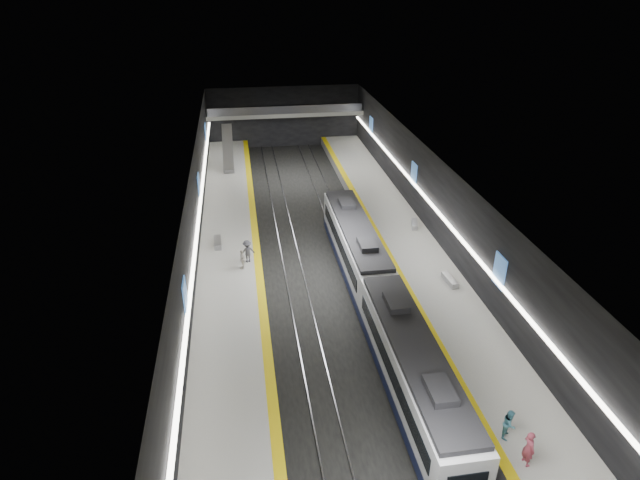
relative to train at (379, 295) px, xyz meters
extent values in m
plane|color=black|center=(-2.50, 6.19, -2.20)|extent=(70.00, 70.00, 0.00)
cube|color=beige|center=(-2.50, 6.19, 5.80)|extent=(20.00, 70.00, 0.04)
cube|color=black|center=(-12.50, 6.19, 1.80)|extent=(0.04, 70.00, 8.00)
cube|color=black|center=(7.50, 6.19, 1.80)|extent=(0.04, 70.00, 8.00)
cube|color=black|center=(-2.50, 41.19, 1.80)|extent=(20.00, 0.04, 8.00)
cube|color=slate|center=(-10.00, 6.19, -1.70)|extent=(5.00, 70.00, 1.00)
cube|color=#ACACA7|center=(-10.00, 6.19, -1.19)|extent=(5.00, 70.00, 0.02)
cube|color=yellow|center=(-7.80, 6.19, -1.18)|extent=(0.60, 70.00, 0.02)
cube|color=slate|center=(5.00, 6.19, -1.70)|extent=(5.00, 70.00, 1.00)
cube|color=#ACACA7|center=(5.00, 6.19, -1.19)|extent=(5.00, 70.00, 0.02)
cube|color=yellow|center=(2.80, 6.19, -1.18)|extent=(0.60, 70.00, 0.02)
cube|color=gray|center=(-5.72, 6.19, -2.14)|extent=(0.08, 70.00, 0.12)
cube|color=gray|center=(-4.28, 6.19, -2.14)|extent=(0.08, 70.00, 0.12)
cube|color=gray|center=(-0.72, 6.19, -2.14)|extent=(0.08, 70.00, 0.12)
cube|color=gray|center=(0.72, 6.19, -2.14)|extent=(0.08, 70.00, 0.12)
cube|color=#0E1535|center=(0.00, -7.50, -1.45)|extent=(2.65, 15.00, 0.80)
cube|color=silver|center=(0.00, -7.50, 0.20)|extent=(2.65, 15.00, 2.50)
cube|color=black|center=(0.00, -7.50, 1.60)|extent=(2.44, 14.25, 0.30)
cube|color=black|center=(0.00, -7.50, 0.25)|extent=(2.69, 13.20, 1.00)
cube|color=#0E1535|center=(0.00, 7.50, -1.45)|extent=(2.65, 15.00, 0.80)
cube|color=silver|center=(0.00, 7.50, 0.20)|extent=(2.65, 15.00, 2.50)
cube|color=black|center=(0.00, 7.50, 1.60)|extent=(2.44, 14.25, 0.30)
cube|color=black|center=(0.00, 7.50, 0.25)|extent=(2.69, 13.20, 1.00)
cube|color=black|center=(0.00, -0.02, 0.15)|extent=(1.85, 0.05, 1.20)
cube|color=#3866A9|center=(-12.42, -1.81, 2.30)|extent=(0.10, 1.50, 2.20)
cube|color=#3866A9|center=(-12.42, 16.19, 2.30)|extent=(0.10, 1.50, 2.20)
cube|color=#3866A9|center=(-12.42, 33.19, 2.30)|extent=(0.10, 1.50, 2.20)
cube|color=#3866A9|center=(7.42, -1.81, 2.30)|extent=(0.10, 1.50, 2.20)
cube|color=#3866A9|center=(7.42, 16.19, 2.30)|extent=(0.10, 1.50, 2.20)
cube|color=#3866A9|center=(7.42, 33.19, 2.30)|extent=(0.10, 1.50, 2.20)
cube|color=white|center=(-12.30, 6.19, 1.60)|extent=(0.25, 68.60, 0.12)
cube|color=white|center=(7.30, 6.19, 1.60)|extent=(0.25, 68.60, 0.12)
cube|color=gray|center=(-2.50, 39.19, 2.80)|extent=(20.00, 3.00, 0.50)
cube|color=#47474C|center=(-2.50, 37.74, 3.55)|extent=(19.60, 0.08, 1.00)
cube|color=#99999E|center=(-10.00, 32.19, 0.70)|extent=(1.20, 7.50, 3.92)
cube|color=#99999E|center=(-11.00, 11.32, -0.94)|extent=(0.65, 2.08, 0.50)
cube|color=#99999E|center=(6.13, 2.61, -0.96)|extent=(0.69, 1.96, 0.47)
cube|color=#99999E|center=(6.51, 12.28, -0.98)|extent=(0.95, 1.86, 0.44)
imported|color=#AA3F54|center=(3.78, -13.37, -0.21)|extent=(0.54, 0.76, 1.97)
imported|color=teal|center=(3.67, -11.70, -0.36)|extent=(0.99, 1.03, 1.67)
imported|color=beige|center=(-9.00, 7.10, -0.38)|extent=(0.55, 1.01, 1.63)
imported|color=#44444C|center=(-8.58, 8.08, -0.26)|extent=(1.37, 1.04, 1.88)
camera|label=1|loc=(-8.58, -29.34, 19.92)|focal=30.00mm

